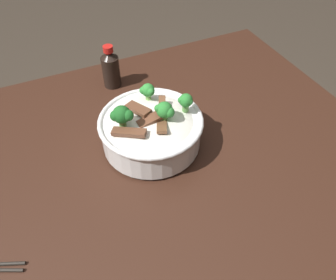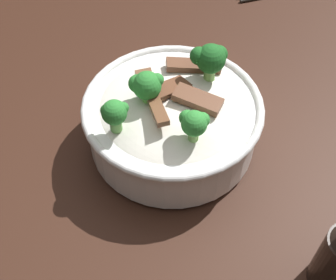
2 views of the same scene
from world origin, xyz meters
The scene contains 3 objects.
ground centered at (0.00, 0.00, 0.00)m, with size 10.00×10.00×0.00m, color #3D3328.
dining_table centered at (0.00, 0.00, 0.70)m, with size 1.40×0.98×0.83m.
rice_bowl centered at (-0.13, -0.07, 0.89)m, with size 0.26×0.26×0.15m.
Camera 2 is at (-0.41, -0.40, 1.37)m, focal length 48.34 mm.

